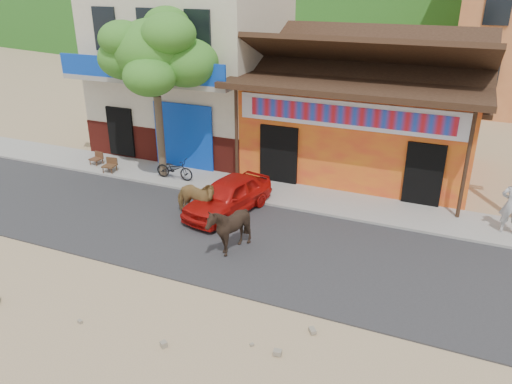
{
  "coord_description": "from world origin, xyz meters",
  "views": [
    {
      "loc": [
        5.52,
        -8.94,
        7.04
      ],
      "look_at": [
        0.41,
        3.0,
        1.4
      ],
      "focal_mm": 35.0,
      "sensor_mm": 36.0,
      "label": 1
    }
  ],
  "objects_px": {
    "red_car": "(228,196)",
    "cafe_chair_left": "(95,154)",
    "tree": "(157,96)",
    "cafe_chair_right": "(109,160)",
    "scooter": "(175,169)",
    "pedestrian": "(512,204)",
    "cow_dark": "(229,228)",
    "cow_tan": "(195,199)"
  },
  "relations": [
    {
      "from": "red_car",
      "to": "scooter",
      "type": "bearing_deg",
      "value": 163.68
    },
    {
      "from": "cow_dark",
      "to": "red_car",
      "type": "xyz_separation_m",
      "value": [
        -1.14,
        2.25,
        -0.15
      ]
    },
    {
      "from": "cow_tan",
      "to": "pedestrian",
      "type": "relative_size",
      "value": 0.87
    },
    {
      "from": "cow_tan",
      "to": "cafe_chair_right",
      "type": "bearing_deg",
      "value": 71.73
    },
    {
      "from": "cow_tan",
      "to": "red_car",
      "type": "bearing_deg",
      "value": -37.42
    },
    {
      "from": "cafe_chair_right",
      "to": "cow_tan",
      "type": "bearing_deg",
      "value": -29.87
    },
    {
      "from": "cafe_chair_left",
      "to": "cafe_chair_right",
      "type": "bearing_deg",
      "value": -18.27
    },
    {
      "from": "cow_tan",
      "to": "cow_dark",
      "type": "relative_size",
      "value": 1.08
    },
    {
      "from": "cow_dark",
      "to": "cafe_chair_left",
      "type": "height_order",
      "value": "cow_dark"
    },
    {
      "from": "red_car",
      "to": "pedestrian",
      "type": "bearing_deg",
      "value": 25.26
    },
    {
      "from": "scooter",
      "to": "pedestrian",
      "type": "distance_m",
      "value": 11.2
    },
    {
      "from": "red_car",
      "to": "cafe_chair_left",
      "type": "bearing_deg",
      "value": 177.77
    },
    {
      "from": "red_car",
      "to": "cafe_chair_right",
      "type": "bearing_deg",
      "value": 179.66
    },
    {
      "from": "scooter",
      "to": "pedestrian",
      "type": "xyz_separation_m",
      "value": [
        11.18,
        0.24,
        0.51
      ]
    },
    {
      "from": "scooter",
      "to": "cafe_chair_left",
      "type": "distance_m",
      "value": 3.72
    },
    {
      "from": "cow_dark",
      "to": "scooter",
      "type": "height_order",
      "value": "cow_dark"
    },
    {
      "from": "tree",
      "to": "cafe_chair_right",
      "type": "bearing_deg",
      "value": -166.51
    },
    {
      "from": "cow_dark",
      "to": "cafe_chair_left",
      "type": "bearing_deg",
      "value": -147.76
    },
    {
      "from": "cow_dark",
      "to": "red_car",
      "type": "relative_size",
      "value": 0.43
    },
    {
      "from": "cow_dark",
      "to": "cafe_chair_right",
      "type": "xyz_separation_m",
      "value": [
        -6.82,
        3.53,
        -0.16
      ]
    },
    {
      "from": "cow_dark",
      "to": "cafe_chair_right",
      "type": "distance_m",
      "value": 7.68
    },
    {
      "from": "pedestrian",
      "to": "red_car",
      "type": "bearing_deg",
      "value": 10.1
    },
    {
      "from": "tree",
      "to": "cow_tan",
      "type": "distance_m",
      "value": 4.56
    },
    {
      "from": "pedestrian",
      "to": "cafe_chair_left",
      "type": "height_order",
      "value": "pedestrian"
    },
    {
      "from": "red_car",
      "to": "cow_tan",
      "type": "bearing_deg",
      "value": -119.58
    },
    {
      "from": "tree",
      "to": "scooter",
      "type": "xyz_separation_m",
      "value": [
        0.6,
        -0.14,
        -2.61
      ]
    },
    {
      "from": "cow_tan",
      "to": "pedestrian",
      "type": "height_order",
      "value": "pedestrian"
    },
    {
      "from": "red_car",
      "to": "cafe_chair_left",
      "type": "distance_m",
      "value": 6.94
    },
    {
      "from": "red_car",
      "to": "cafe_chair_left",
      "type": "relative_size",
      "value": 3.78
    },
    {
      "from": "pedestrian",
      "to": "cow_dark",
      "type": "bearing_deg",
      "value": 27.55
    },
    {
      "from": "cafe_chair_right",
      "to": "red_car",
      "type": "bearing_deg",
      "value": -19.78
    },
    {
      "from": "pedestrian",
      "to": "tree",
      "type": "bearing_deg",
      "value": -2.34
    },
    {
      "from": "tree",
      "to": "cow_dark",
      "type": "height_order",
      "value": "tree"
    },
    {
      "from": "red_car",
      "to": "scooter",
      "type": "height_order",
      "value": "red_car"
    },
    {
      "from": "cow_tan",
      "to": "tree",
      "type": "bearing_deg",
      "value": 52.6
    },
    {
      "from": "tree",
      "to": "cafe_chair_right",
      "type": "xyz_separation_m",
      "value": [
        -2.08,
        -0.5,
        -2.51
      ]
    },
    {
      "from": "tree",
      "to": "cafe_chair_left",
      "type": "xyz_separation_m",
      "value": [
        -3.12,
        -0.03,
        -2.55
      ]
    },
    {
      "from": "tree",
      "to": "pedestrian",
      "type": "distance_m",
      "value": 11.97
    },
    {
      "from": "tree",
      "to": "pedestrian",
      "type": "xyz_separation_m",
      "value": [
        11.78,
        0.1,
        -2.1
      ]
    },
    {
      "from": "tree",
      "to": "cow_dark",
      "type": "bearing_deg",
      "value": -40.36
    },
    {
      "from": "cafe_chair_right",
      "to": "pedestrian",
      "type": "bearing_deg",
      "value": -4.63
    },
    {
      "from": "tree",
      "to": "cafe_chair_left",
      "type": "distance_m",
      "value": 4.03
    }
  ]
}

